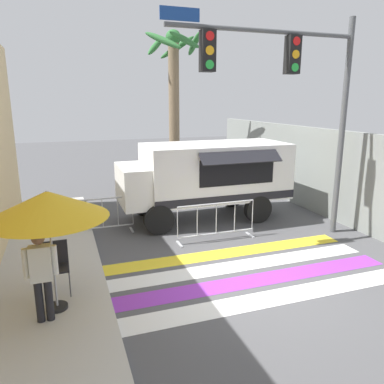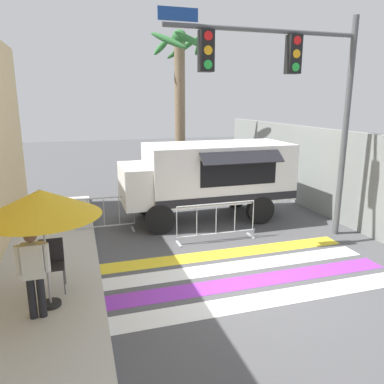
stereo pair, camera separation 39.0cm
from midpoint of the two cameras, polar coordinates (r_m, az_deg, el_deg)
name	(u,v)px [view 2 (the right image)]	position (r m, az deg, el deg)	size (l,w,h in m)	color
ground_plane	(252,282)	(8.18, 10.47, -13.38)	(60.00, 60.00, 0.00)	#4C4C4F
concrete_wall_right	(340,177)	(12.49, 22.50, 2.16)	(0.20, 16.00, 2.82)	gray
crosswalk_painted	(243,274)	(8.51, 9.17, -12.18)	(6.40, 2.84, 0.01)	white
food_truck	(205,174)	(11.72, 3.02, 2.72)	(5.26, 2.53, 2.39)	white
traffic_signal_pole	(292,82)	(9.95, 16.15, 15.77)	(5.14, 0.29, 5.77)	#515456
patio_umbrella	(41,203)	(6.66, -20.49, -1.66)	(1.98, 1.98, 2.14)	black
folding_chair	(52,260)	(7.70, -19.23, -9.73)	(0.44, 0.44, 0.99)	#4C4C51
vendor_person	(34,269)	(6.71, -21.43, -10.92)	(0.53, 0.21, 1.56)	black
barricade_front	(216,222)	(10.11, 4.80, -4.58)	(2.21, 0.44, 1.05)	#B7BABF
barricade_side	(104,215)	(10.93, -12.24, -3.51)	(1.73, 0.44, 1.05)	#B7BABF
palm_tree	(180,90)	(15.60, -1.07, 15.26)	(2.34, 2.41, 6.38)	#7A664C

